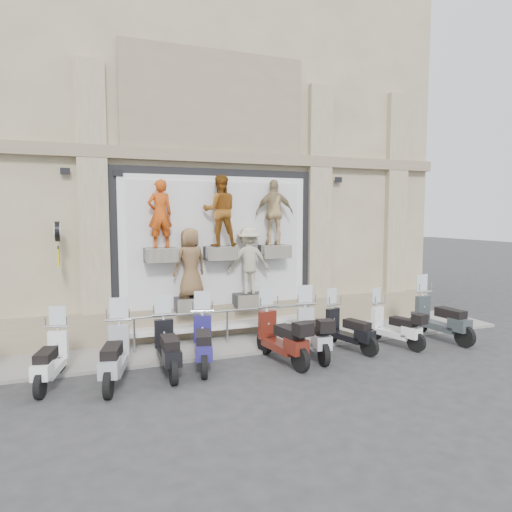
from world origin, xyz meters
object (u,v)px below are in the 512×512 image
object	(u,v)px
scooter_e	(203,332)
scooter_f	(281,327)
scooter_g	(313,323)
clock_sign_bracket	(58,238)
scooter_b	(50,349)
scooter_d	(168,337)
guard_rail	(227,328)
scooter_c	(114,344)
scooter_j	(441,309)
scooter_i	(395,318)
scooter_h	(349,321)

from	to	relation	value
scooter_e	scooter_f	distance (m)	1.76
scooter_g	clock_sign_bracket	bearing A→B (deg)	169.01
clock_sign_bracket	scooter_e	world-z (taller)	clock_sign_bracket
scooter_b	scooter_d	distance (m)	2.27
guard_rail	scooter_e	bearing A→B (deg)	-125.43
scooter_c	scooter_d	xyz separation A→B (m)	(1.09, 0.25, -0.02)
scooter_e	scooter_j	xyz separation A→B (m)	(6.44, -0.15, 0.05)
guard_rail	scooter_g	xyz separation A→B (m)	(1.63, -1.56, 0.33)
scooter_i	scooter_j	world-z (taller)	scooter_j
clock_sign_bracket	scooter_c	size ratio (longest dim) A/B	0.51
scooter_f	scooter_g	world-z (taller)	scooter_f
scooter_d	scooter_g	xyz separation A→B (m)	(3.40, -0.07, 0.01)
guard_rail	scooter_f	bearing A→B (deg)	-66.40
guard_rail	scooter_h	distance (m)	3.05
scooter_e	scooter_i	distance (m)	4.95
guard_rail	scooter_f	size ratio (longest dim) A/B	2.50
scooter_f	scooter_i	size ratio (longest dim) A/B	1.15
scooter_f	scooter_g	distance (m)	0.90
scooter_h	scooter_i	size ratio (longest dim) A/B	1.03
clock_sign_bracket	scooter_f	distance (m)	5.49
scooter_d	scooter_g	size ratio (longest dim) A/B	0.99
guard_rail	scooter_c	world-z (taller)	scooter_c
clock_sign_bracket	scooter_j	xyz separation A→B (m)	(9.35, -2.00, -1.96)
clock_sign_bracket	scooter_b	bearing A→B (deg)	-94.23
guard_rail	scooter_h	size ratio (longest dim) A/B	2.81
scooter_d	scooter_e	size ratio (longest dim) A/B	1.00
scooter_f	scooter_d	bearing A→B (deg)	166.40
scooter_g	scooter_i	xyz separation A→B (m)	(2.33, 0.02, -0.09)
clock_sign_bracket	scooter_j	bearing A→B (deg)	-12.06
scooter_e	scooter_h	bearing A→B (deg)	12.19
guard_rail	scooter_b	world-z (taller)	scooter_b
clock_sign_bracket	scooter_f	bearing A→B (deg)	-25.04
scooter_c	scooter_e	size ratio (longest dim) A/B	1.02
scooter_h	scooter_j	distance (m)	2.78
scooter_g	scooter_i	bearing A→B (deg)	9.70
scooter_f	guard_rail	bearing A→B (deg)	104.79
scooter_h	clock_sign_bracket	bearing A→B (deg)	148.86
scooter_i	guard_rail	bearing A→B (deg)	142.14
scooter_b	scooter_g	xyz separation A→B (m)	(5.67, -0.19, 0.07)
scooter_e	scooter_f	world-z (taller)	scooter_f
scooter_g	scooter_h	distance (m)	1.06
guard_rail	scooter_c	size ratio (longest dim) A/B	2.55
scooter_b	scooter_i	world-z (taller)	scooter_b
scooter_c	scooter_d	bearing A→B (deg)	25.90
scooter_e	scooter_c	bearing A→B (deg)	-156.37
guard_rail	scooter_d	xyz separation A→B (m)	(-1.77, -1.49, 0.32)
guard_rail	scooter_e	xyz separation A→B (m)	(-0.98, -1.38, 0.33)
clock_sign_bracket	scooter_d	xyz separation A→B (m)	(2.13, -1.96, -2.01)
scooter_i	scooter_h	bearing A→B (deg)	158.18
scooter_g	scooter_b	bearing A→B (deg)	-172.82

